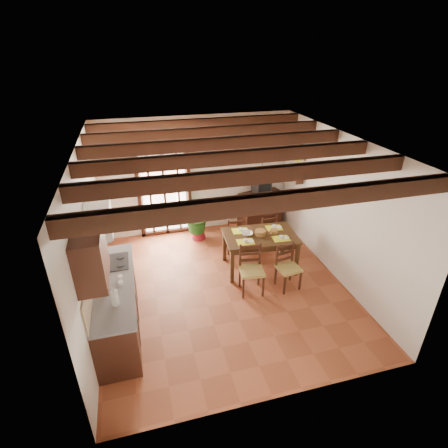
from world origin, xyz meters
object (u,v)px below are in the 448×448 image
object	(u,v)px
sideboard	(260,209)
chair_near_left	(251,278)
potted_plant	(198,217)
pendant_lamp	(262,171)
crt_tv	(262,186)
chair_far_right	(266,237)
chair_near_right	(288,275)
chair_far_left	(235,240)
dining_table	(260,239)
kitchen_counter	(117,305)

from	to	relation	value
sideboard	chair_near_left	bearing A→B (deg)	-127.38
potted_plant	pendant_lamp	xyz separation A→B (m)	(0.98, -1.43, 1.51)
crt_tv	sideboard	bearing A→B (deg)	82.76
chair_far_right	sideboard	size ratio (longest dim) A/B	0.80
chair_near_right	chair_far_left	world-z (taller)	chair_near_right
dining_table	potted_plant	size ratio (longest dim) A/B	0.69
chair_near_left	sideboard	world-z (taller)	chair_near_left
chair_near_right	chair_far_right	xyz separation A→B (m)	(0.12, 1.47, -0.01)
dining_table	crt_tv	world-z (taller)	crt_tv
dining_table	potted_plant	world-z (taller)	potted_plant
chair_near_left	crt_tv	distance (m)	2.82
chair_far_right	chair_near_right	bearing A→B (deg)	81.57
pendant_lamp	kitchen_counter	bearing A→B (deg)	-157.93
kitchen_counter	sideboard	distance (m)	4.49
crt_tv	chair_near_right	bearing A→B (deg)	-105.72
chair_far_right	dining_table	bearing A→B (deg)	55.63
chair_far_right	potted_plant	xyz separation A→B (m)	(-1.40, 0.82, 0.30)
chair_near_right	chair_far_right	size ratio (longest dim) A/B	1.02
chair_far_left	pendant_lamp	distance (m)	1.95
sideboard	kitchen_counter	bearing A→B (deg)	-154.73
crt_tv	pendant_lamp	world-z (taller)	pendant_lamp
chair_far_left	chair_far_right	distance (m)	0.72
chair_far_left	sideboard	world-z (taller)	sideboard
potted_plant	chair_near_right	bearing A→B (deg)	-60.94
dining_table	pendant_lamp	bearing A→B (deg)	94.64
dining_table	chair_far_right	bearing A→B (deg)	63.86
chair_far_left	sideboard	distance (m)	1.42
dining_table	sideboard	xyz separation A→B (m)	(0.67, 1.78, -0.23)
kitchen_counter	chair_far_left	world-z (taller)	kitchen_counter
dining_table	chair_near_right	xyz separation A→B (m)	(0.30, -0.76, -0.40)
chair_near_right	potted_plant	distance (m)	2.63
chair_near_right	chair_far_left	xyz separation A→B (m)	(-0.59, 1.52, -0.00)
chair_far_left	kitchen_counter	bearing A→B (deg)	41.87
kitchen_counter	pendant_lamp	size ratio (longest dim) A/B	2.66
kitchen_counter	dining_table	world-z (taller)	kitchen_counter
chair_far_left	potted_plant	xyz separation A→B (m)	(-0.68, 0.76, 0.30)
sideboard	potted_plant	xyz separation A→B (m)	(-1.65, -0.25, 0.12)
chair_near_left	kitchen_counter	bearing A→B (deg)	-165.07
chair_far_left	chair_near_left	bearing A→B (deg)	91.67
sideboard	dining_table	bearing A→B (deg)	-124.40
chair_near_left	potted_plant	size ratio (longest dim) A/B	0.43
crt_tv	dining_table	bearing A→B (deg)	-118.02
kitchen_counter	pendant_lamp	xyz separation A→B (m)	(2.82, 1.14, 1.60)
kitchen_counter	potted_plant	xyz separation A→B (m)	(1.84, 2.57, 0.10)
chair_near_right	sideboard	size ratio (longest dim) A/B	0.82
dining_table	chair_far_right	xyz separation A→B (m)	(0.42, 0.70, -0.41)
chair_near_left	crt_tv	xyz separation A→B (m)	(1.09, 2.48, 0.80)
dining_table	sideboard	world-z (taller)	sideboard
sideboard	potted_plant	bearing A→B (deg)	175.10
chair_far_left	crt_tv	bearing A→B (deg)	-127.55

